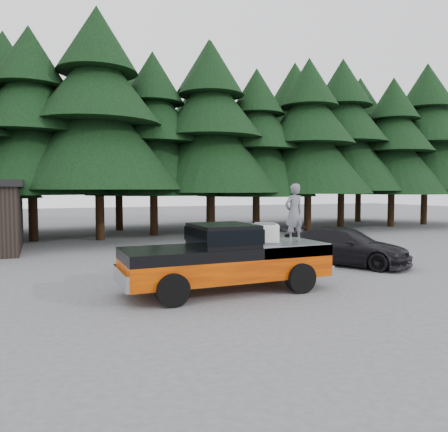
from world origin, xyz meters
name	(u,v)px	position (x,y,z in m)	size (l,w,h in m)	color
ground	(206,295)	(0.00, 0.00, 0.00)	(120.00, 120.00, 0.00)	#525255
pickup_truck	(226,268)	(0.65, 0.15, 0.67)	(6.00, 2.04, 1.33)	#DF5100
truck_cab	(223,235)	(0.55, 0.15, 1.62)	(1.66, 1.90, 0.59)	black
air_compressor	(265,234)	(1.82, 0.02, 1.59)	(0.77, 0.64, 0.53)	silver
man_on_bed	(294,213)	(2.78, 0.00, 2.20)	(0.63, 0.41, 1.73)	slate
parked_car	(345,246)	(6.62, 2.45, 0.71)	(1.98, 4.86, 1.41)	black
treeline	(116,112)	(0.42, 17.20, 7.72)	(60.15, 16.05, 17.50)	black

